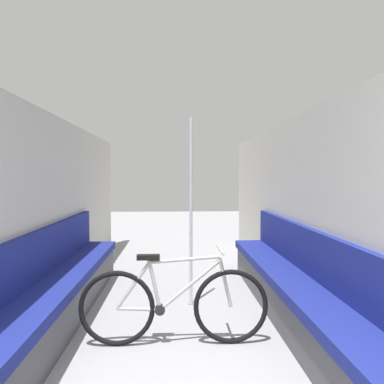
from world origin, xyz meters
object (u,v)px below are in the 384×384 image
Objects in this scene: bicycle at (174,305)px; grab_pole_near at (191,214)px; bench_seat_row_right at (298,296)px; bench_seat_row_left at (52,300)px.

grab_pole_near is (0.20, 1.05, 0.71)m from bicycle.
bicycle is (-1.23, -0.32, 0.04)m from bench_seat_row_right.
grab_pole_near is (1.37, 0.74, 0.75)m from bench_seat_row_left.
bicycle is at bearing -165.54° from bench_seat_row_right.
bench_seat_row_right is 2.02× the size of grab_pole_near.
bench_seat_row_left and bench_seat_row_right have the same top height.
bench_seat_row_left is at bearing -151.69° from grab_pole_near.
bench_seat_row_right is at bearing -35.66° from grab_pole_near.
bench_seat_row_right is 1.27m from bicycle.
grab_pole_near reaches higher than bench_seat_row_right.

